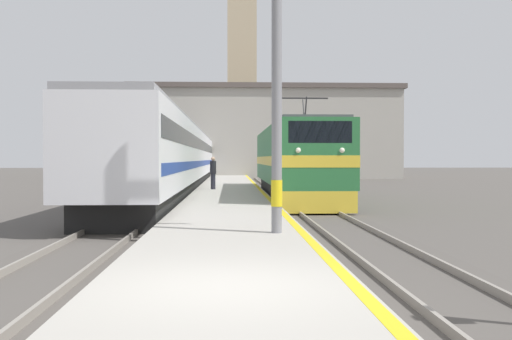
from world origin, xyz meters
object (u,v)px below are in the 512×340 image
Objects in this scene: person_on_platform at (213,172)px; passenger_train at (183,157)px; locomotive_train at (294,162)px; clock_tower at (242,47)px; catenary_mast at (281,71)px.

passenger_train is at bearing 104.74° from person_on_platform.
clock_tower is (-1.73, 45.98, 14.41)m from locomotive_train.
clock_tower is at bearing 86.75° from person_on_platform.
locomotive_train is at bearing 82.94° from catenary_mast.
passenger_train is 37.64m from clock_tower.
locomotive_train reaches higher than person_on_platform.
clock_tower reaches higher than person_on_platform.
clock_tower is (0.37, 62.91, 12.27)m from catenary_mast.
catenary_mast is (-2.10, -16.93, 2.14)m from locomotive_train.
locomotive_train is 10.15× the size of person_on_platform.
clock_tower is at bearing 92.15° from locomotive_train.
locomotive_train is 0.58× the size of clock_tower.
catenary_mast is at bearing -81.14° from passenger_train.
locomotive_train is 2.48× the size of catenary_mast.
locomotive_train is 0.34× the size of passenger_train.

